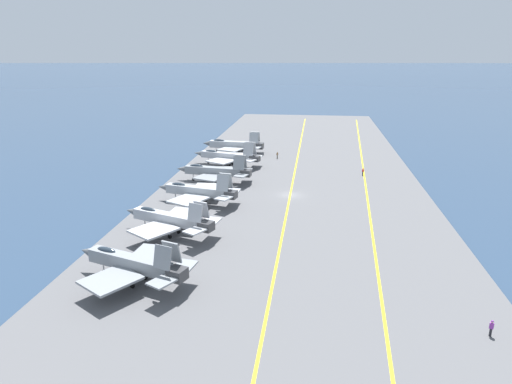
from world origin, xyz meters
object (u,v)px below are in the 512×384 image
Objects in this scene: parked_jet_fifth at (228,156)px; parked_jet_sixth at (234,145)px; crew_purple_vest at (491,327)px; crew_red_vest at (363,171)px; parked_jet_second at (169,219)px; parked_jet_nearest at (132,263)px; parked_jet_third at (198,191)px; parked_jet_fourth at (215,171)px; crew_brown_vest at (277,155)px.

parked_jet_sixth is (13.84, 1.02, -0.02)m from parked_jet_fifth.
crew_red_vest is at bearing 6.62° from crew_purple_vest.
parked_jet_second is 9.25× the size of crew_red_vest.
parked_jet_nearest is 0.92× the size of parked_jet_sixth.
parked_jet_nearest reaches higher than crew_purple_vest.
parked_jet_nearest reaches higher than parked_jet_second.
parked_jet_third is (29.72, -0.42, -0.16)m from parked_jet_nearest.
parked_jet_fifth is at bearing -0.28° from parked_jet_nearest.
crew_red_vest is (23.91, -31.44, -1.46)m from parked_jet_third.
parked_jet_second is 0.92× the size of parked_jet_fifth.
parked_jet_fifth is at bearing 30.80° from crew_purple_vest.
parked_jet_fourth is (29.47, -0.47, -0.23)m from parked_jet_second.
crew_red_vest is at bearing -52.75° from parked_jet_third.
crew_purple_vest is at bearing -132.82° from parked_jet_third.
crew_red_vest is at bearing -120.16° from parked_jet_sixth.
parked_jet_sixth is at bearing 0.58° from parked_jet_nearest.
parked_jet_fourth is 0.97× the size of parked_jet_sixth.
parked_jet_fourth is at bearing -179.96° from parked_jet_fifth.
parked_jet_fourth is 63.12m from crew_purple_vest.
crew_purple_vest is at bearing -153.26° from parked_jet_sixth.
parked_jet_fourth is 14.49m from parked_jet_fifth.
crew_red_vest is (38.86, -32.03, -1.67)m from parked_jet_second.
parked_jet_fifth is at bearing 129.17° from crew_brown_vest.
crew_brown_vest is at bearing 20.32° from crew_purple_vest.
parked_jet_sixth is at bearing 68.89° from crew_brown_vest.
parked_jet_nearest is 58.73m from parked_jet_fifth.
parked_jet_fourth is 32.96m from crew_red_vest.
crew_brown_vest is at bearing -16.19° from parked_jet_third.
parked_jet_second is 0.97× the size of parked_jet_fourth.
crew_brown_vest is (-4.72, -12.22, -1.39)m from parked_jet_sixth.
parked_jet_second is (14.77, 0.17, 0.05)m from parked_jet_nearest.
crew_red_vest is 0.98× the size of crew_purple_vest.
parked_jet_second is at bearing 177.76° from parked_jet_third.
parked_jet_fifth reaches higher than parked_jet_sixth.
parked_jet_third is 9.09× the size of crew_red_vest.
parked_jet_fourth is 9.36× the size of crew_purple_vest.
parked_jet_third is 0.95× the size of parked_jet_fourth.
parked_jet_fourth is at bearing 106.57° from crew_red_vest.
parked_jet_nearest is 62.40m from crew_red_vest.
parked_jet_second is 9.30× the size of crew_brown_vest.
crew_purple_vest is (-64.53, -38.46, -1.38)m from parked_jet_fifth.
parked_jet_second is 9.03× the size of crew_purple_vest.
parked_jet_nearest is 68.83m from crew_brown_vest.
crew_red_vest is (-18.94, -32.59, -1.38)m from parked_jet_sixth.
parked_jet_fifth is at bearing -175.77° from parked_jet_sixth.
parked_jet_nearest is 44.24m from parked_jet_fourth.
parked_jet_second is at bearing 62.14° from crew_purple_vest.
parked_jet_sixth reaches higher than crew_red_vest.
parked_jet_nearest is 9.22× the size of crew_brown_vest.
crew_purple_vest is (-59.43, -6.89, 0.02)m from crew_red_vest.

